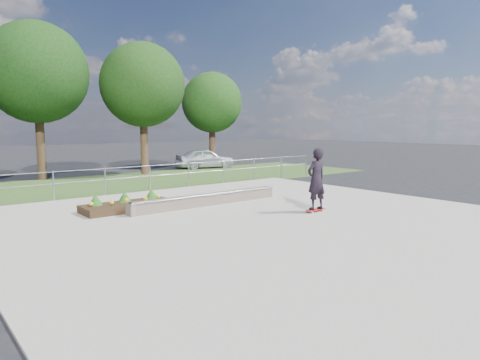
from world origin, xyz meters
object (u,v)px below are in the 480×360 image
(planter_bed, at_px, (127,204))
(parked_car, at_px, (205,158))
(skateboarder, at_px, (316,179))
(grind_ledge, at_px, (207,200))

(planter_bed, bearing_deg, parked_car, 45.65)
(skateboarder, xyz_separation_m, parked_car, (5.80, 14.92, -0.47))
(parked_car, bearing_deg, grind_ledge, 158.24)
(grind_ledge, height_order, planter_bed, planter_bed)
(planter_bed, relative_size, skateboarder, 1.43)
(planter_bed, xyz_separation_m, skateboarder, (4.66, -4.22, 0.90))
(parked_car, bearing_deg, planter_bed, 147.90)
(parked_car, bearing_deg, skateboarder, 171.01)
(grind_ledge, height_order, parked_car, parked_car)
(skateboarder, bearing_deg, grind_ledge, 122.88)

